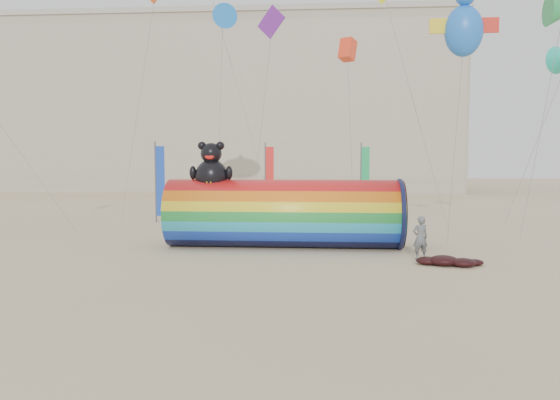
# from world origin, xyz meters

# --- Properties ---
(ground) EXTENTS (160.00, 160.00, 0.00)m
(ground) POSITION_xyz_m (0.00, 0.00, 0.00)
(ground) COLOR #CCB58C
(ground) RESTS_ON ground
(hotel_building) EXTENTS (60.40, 15.40, 20.60)m
(hotel_building) POSITION_xyz_m (-12.00, 45.95, 10.31)
(hotel_building) COLOR #B7AD99
(hotel_building) RESTS_ON ground
(windsock_assembly) EXTENTS (10.97, 3.34, 5.06)m
(windsock_assembly) POSITION_xyz_m (0.53, 3.55, 1.68)
(windsock_assembly) COLOR red
(windsock_assembly) RESTS_ON ground
(kite_handler) EXTENTS (0.75, 0.59, 1.82)m
(kite_handler) POSITION_xyz_m (6.40, 0.90, 0.91)
(kite_handler) COLOR slate
(kite_handler) RESTS_ON ground
(fabric_bundle) EXTENTS (2.62, 1.35, 0.41)m
(fabric_bundle) POSITION_xyz_m (7.31, -0.29, 0.17)
(fabric_bundle) COLOR #32090A
(fabric_bundle) RESTS_ON ground
(festival_banners) EXTENTS (14.07, 4.50, 5.20)m
(festival_banners) POSITION_xyz_m (-1.42, 15.06, 2.64)
(festival_banners) COLOR #59595E
(festival_banners) RESTS_ON ground
(beachgoers) EXTENTS (69.65, 52.47, 1.83)m
(beachgoers) POSITION_xyz_m (9.62, -3.57, 0.84)
(beachgoers) COLOR #33333F
(beachgoers) RESTS_ON ground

